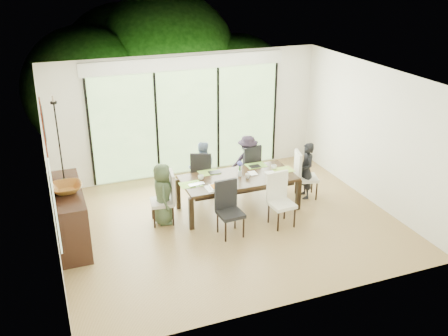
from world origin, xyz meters
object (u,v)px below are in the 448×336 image
object	(u,v)px
sideboard	(70,215)
bowl	(66,188)
vase	(240,173)
cup_c	(274,167)
chair_left_end	(162,198)
person_right_end	(306,171)
cup_a	(201,177)
chair_far_left	(202,172)
person_far_right	(247,162)
person_left_end	(163,194)
laptop	(197,185)
chair_far_right	(247,166)
chair_near_left	(231,210)
person_far_left	(202,169)
table_top	(238,178)
chair_near_right	(282,201)
cup_b	(248,176)
chair_right_end	(307,174)

from	to	relation	value
sideboard	bowl	xyz separation A→B (m)	(0.00, -0.10, 0.56)
vase	cup_c	bearing A→B (deg)	3.81
chair_left_end	person_right_end	distance (m)	2.98
cup_a	cup_c	xyz separation A→B (m)	(1.50, -0.05, 0.00)
chair_left_end	chair_far_left	xyz separation A→B (m)	(1.05, 0.85, 0.00)
person_far_right	vase	world-z (taller)	person_far_right
chair_left_end	cup_c	distance (m)	2.31
person_left_end	laptop	distance (m)	0.65
chair_far_right	chair_near_left	world-z (taller)	same
chair_far_right	person_far_left	xyz separation A→B (m)	(-1.00, -0.02, 0.09)
person_left_end	person_right_end	distance (m)	2.96
person_far_left	sideboard	bearing A→B (deg)	29.11
table_top	laptop	world-z (taller)	laptop
chair_left_end	person_far_right	bearing A→B (deg)	119.51
cup_c	chair_near_left	bearing A→B (deg)	-143.27
chair_near_right	cup_c	distance (m)	1.04
chair_far_left	cup_b	size ratio (longest dim) A/B	11.00
chair_left_end	bowl	size ratio (longest dim) A/B	1.91
vase	chair_far_right	bearing A→B (deg)	57.99
chair_near_right	person_right_end	distance (m)	1.31
cup_b	person_left_end	bearing A→B (deg)	176.49
chair_left_end	chair_near_left	xyz separation A→B (m)	(1.00, -0.87, 0.00)
chair_near_left	table_top	bearing A→B (deg)	56.68
chair_far_left	sideboard	xyz separation A→B (m)	(-2.68, -0.92, -0.00)
table_top	person_left_end	xyz separation A→B (m)	(-1.48, 0.00, -0.07)
chair_left_end	person_right_end	world-z (taller)	person_right_end
person_left_end	bowl	bearing A→B (deg)	107.52
laptop	chair_left_end	bearing A→B (deg)	163.63
person_left_end	person_far_left	distance (m)	1.32
chair_far_left	table_top	bearing A→B (deg)	141.37
chair_near_left	cup_c	bearing A→B (deg)	33.29
table_top	cup_a	xyz separation A→B (m)	(-0.70, 0.15, 0.07)
chair_left_end	chair_right_end	bearing A→B (deg)	97.47
person_far_left	cup_c	distance (m)	1.45
chair_far_left	sideboard	bearing A→B (deg)	42.50
person_left_end	cup_c	bearing A→B (deg)	-75.98
chair_left_end	person_far_left	xyz separation A→B (m)	(1.05, 0.83, 0.09)
chair_right_end	person_right_end	distance (m)	0.09
laptop	bowl	world-z (taller)	bowl
sideboard	cup_b	bearing A→B (deg)	-0.46
person_far_right	cup_b	distance (m)	1.02
chair_near_right	bowl	xyz separation A→B (m)	(-3.63, 0.70, 0.55)
chair_near_left	sideboard	world-z (taller)	chair_near_left
person_far_left	cup_b	distance (m)	1.12
person_left_end	person_far_right	xyz separation A→B (m)	(2.03, 0.83, 0.00)
laptop	cup_a	bearing A→B (deg)	51.41
cup_a	chair_near_right	bearing A→B (deg)	-40.36
chair_left_end	chair_near_right	bearing A→B (deg)	73.96
person_left_end	person_right_end	size ratio (longest dim) A/B	1.00
cup_a	person_left_end	bearing A→B (deg)	-169.11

